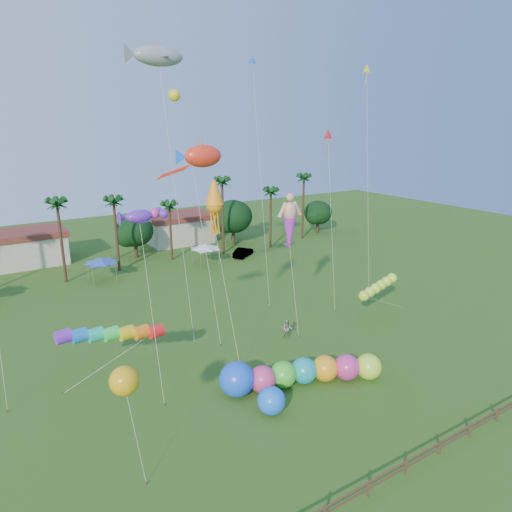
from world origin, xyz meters
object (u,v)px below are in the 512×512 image
car_b (243,252)px  spectator_b (287,329)px  caterpillar_inflatable (296,373)px  blue_ball (271,401)px

car_b → spectator_b: 27.36m
car_b → spectator_b: size_ratio=2.30×
caterpillar_inflatable → blue_ball: caterpillar_inflatable is taller
blue_ball → caterpillar_inflatable: bearing=27.7°
caterpillar_inflatable → blue_ball: 3.94m
spectator_b → caterpillar_inflatable: 8.04m
spectator_b → caterpillar_inflatable: (-4.18, -6.86, 0.17)m
car_b → caterpillar_inflatable: 35.31m
car_b → blue_ball: (-17.92, -34.05, 0.28)m
car_b → caterpillar_inflatable: (-14.44, -32.22, 0.39)m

